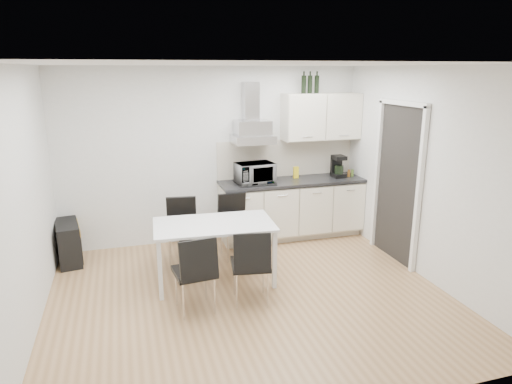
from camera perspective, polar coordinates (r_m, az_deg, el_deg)
The scene contains 15 objects.
ground at distance 5.43m, azimuth -0.76°, elevation -12.91°, with size 4.50×4.50×0.00m, color tan.
wall_back at distance 6.86m, azimuth -5.36°, elevation 4.53°, with size 4.50×0.10×2.60m, color white.
wall_front at distance 3.17m, azimuth 9.13°, elevation -8.32°, with size 4.50×0.10×2.60m, color white.
wall_left at distance 4.88m, azimuth -27.19°, elevation -1.48°, with size 0.10×4.00×2.60m, color white.
wall_right at distance 5.95m, azimuth 20.55°, elevation 2.00°, with size 0.10×4.00×2.60m, color white.
ceiling at distance 4.79m, azimuth -0.87°, elevation 15.69°, with size 4.50×4.50×0.00m, color white.
doorway at distance 6.42m, azimuth 17.15°, elevation 0.91°, with size 0.08×1.04×2.10m, color white.
kitchenette at distance 7.03m, azimuth 4.68°, elevation 0.90°, with size 2.22×0.64×2.52m.
dining_table at distance 5.57m, azimuth -5.28°, elevation -4.68°, with size 1.48×0.91×0.75m.
chair_far_left at distance 6.22m, azimuth -9.23°, elevation -4.94°, with size 0.44×0.50×0.88m, color black, non-canonical shape.
chair_far_right at distance 6.33m, azimuth -2.53°, elevation -4.38°, with size 0.44×0.50×0.88m, color black, non-canonical shape.
chair_near_left at distance 5.01m, azimuth -7.71°, elevation -9.97°, with size 0.44×0.50×0.88m, color black, non-canonical shape.
chair_near_right at distance 5.14m, azimuth -0.71°, elevation -9.14°, with size 0.44×0.50×0.88m, color black, non-canonical shape.
guitar_amp at distance 6.71m, azimuth -22.38°, elevation -5.86°, with size 0.38×0.70×0.56m.
floor_speaker at distance 6.99m, azimuth -8.77°, elevation -5.12°, with size 0.18×0.16×0.31m, color black.
Camera 1 is at (-1.29, -4.61, 2.55)m, focal length 32.00 mm.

